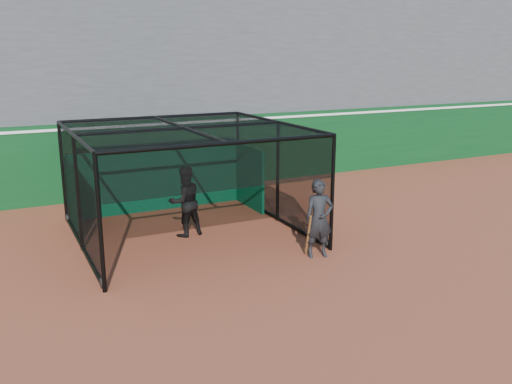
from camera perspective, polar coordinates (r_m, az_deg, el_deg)
name	(u,v)px	position (r m, az deg, el deg)	size (l,w,h in m)	color
ground	(249,286)	(11.25, -0.76, -9.86)	(120.00, 120.00, 0.00)	brown
outfield_wall	(139,156)	(18.60, -12.20, 3.71)	(50.00, 0.50, 2.50)	#0B3D18
grandstand	(109,58)	(21.98, -15.18, 13.49)	(50.00, 7.85, 8.95)	#4C4C4F
batting_cage	(186,182)	(14.09, -7.38, 1.03)	(5.48, 5.47, 2.80)	black
batter	(185,201)	(14.09, -7.49, -0.98)	(0.89, 0.70, 1.84)	black
on_deck_player	(319,219)	(12.60, 6.64, -2.83)	(0.76, 0.59, 1.83)	black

